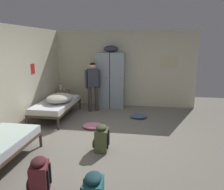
{
  "coord_description": "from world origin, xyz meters",
  "views": [
    {
      "loc": [
        0.81,
        -4.75,
        2.14
      ],
      "look_at": [
        0.0,
        0.28,
        0.95
      ],
      "focal_mm": 35.64,
      "sensor_mm": 36.0,
      "label": 1
    }
  ],
  "objects_px": {
    "backpack_olive": "(101,138)",
    "bed_left_rear": "(57,105)",
    "shelf_unit": "(63,97)",
    "person_traveler": "(93,82)",
    "clothes_pile_pink": "(93,126)",
    "water_bottle": "(61,87)",
    "lotion_bottle": "(64,89)",
    "backpack_maroon": "(39,177)",
    "locker_bank": "(111,79)",
    "clothes_pile_denim": "(138,116)",
    "bedding_heap": "(60,98)"
  },
  "relations": [
    {
      "from": "backpack_olive",
      "to": "bed_left_rear",
      "type": "bearing_deg",
      "value": 133.16
    },
    {
      "from": "shelf_unit",
      "to": "backpack_olive",
      "type": "bearing_deg",
      "value": -56.57
    },
    {
      "from": "person_traveler",
      "to": "clothes_pile_pink",
      "type": "xyz_separation_m",
      "value": [
        0.34,
        -1.41,
        -0.89
      ]
    },
    {
      "from": "water_bottle",
      "to": "lotion_bottle",
      "type": "xyz_separation_m",
      "value": [
        0.15,
        -0.06,
        -0.04
      ]
    },
    {
      "from": "shelf_unit",
      "to": "backpack_maroon",
      "type": "xyz_separation_m",
      "value": [
        1.35,
        -4.42,
        -0.09
      ]
    },
    {
      "from": "locker_bank",
      "to": "shelf_unit",
      "type": "height_order",
      "value": "locker_bank"
    },
    {
      "from": "lotion_bottle",
      "to": "clothes_pile_denim",
      "type": "height_order",
      "value": "lotion_bottle"
    },
    {
      "from": "locker_bank",
      "to": "shelf_unit",
      "type": "xyz_separation_m",
      "value": [
        -1.64,
        -0.19,
        -0.62
      ]
    },
    {
      "from": "locker_bank",
      "to": "clothes_pile_denim",
      "type": "height_order",
      "value": "locker_bank"
    },
    {
      "from": "bedding_heap",
      "to": "water_bottle",
      "type": "height_order",
      "value": "water_bottle"
    },
    {
      "from": "locker_bank",
      "to": "lotion_bottle",
      "type": "xyz_separation_m",
      "value": [
        -1.57,
        -0.23,
        -0.34
      ]
    },
    {
      "from": "bed_left_rear",
      "to": "backpack_maroon",
      "type": "xyz_separation_m",
      "value": [
        1.1,
        -3.27,
        -0.12
      ]
    },
    {
      "from": "person_traveler",
      "to": "lotion_bottle",
      "type": "distance_m",
      "value": 1.18
    },
    {
      "from": "locker_bank",
      "to": "clothes_pile_pink",
      "type": "height_order",
      "value": "locker_bank"
    },
    {
      "from": "locker_bank",
      "to": "shelf_unit",
      "type": "bearing_deg",
      "value": -173.52
    },
    {
      "from": "person_traveler",
      "to": "water_bottle",
      "type": "relative_size",
      "value": 6.61
    },
    {
      "from": "locker_bank",
      "to": "backpack_maroon",
      "type": "relative_size",
      "value": 3.76
    },
    {
      "from": "person_traveler",
      "to": "clothes_pile_denim",
      "type": "bearing_deg",
      "value": -17.51
    },
    {
      "from": "bed_left_rear",
      "to": "lotion_bottle",
      "type": "relative_size",
      "value": 13.14
    },
    {
      "from": "bed_left_rear",
      "to": "backpack_maroon",
      "type": "bearing_deg",
      "value": -71.34
    },
    {
      "from": "bed_left_rear",
      "to": "water_bottle",
      "type": "height_order",
      "value": "water_bottle"
    },
    {
      "from": "bedding_heap",
      "to": "clothes_pile_pink",
      "type": "relative_size",
      "value": 1.66
    },
    {
      "from": "backpack_maroon",
      "to": "backpack_olive",
      "type": "relative_size",
      "value": 1.0
    },
    {
      "from": "water_bottle",
      "to": "bed_left_rear",
      "type": "bearing_deg",
      "value": -74.25
    },
    {
      "from": "clothes_pile_denim",
      "to": "clothes_pile_pink",
      "type": "height_order",
      "value": "clothes_pile_denim"
    },
    {
      "from": "person_traveler",
      "to": "backpack_maroon",
      "type": "distance_m",
      "value": 4.11
    },
    {
      "from": "shelf_unit",
      "to": "lotion_bottle",
      "type": "xyz_separation_m",
      "value": [
        0.07,
        -0.04,
        0.29
      ]
    },
    {
      "from": "bedding_heap",
      "to": "locker_bank",
      "type": "bearing_deg",
      "value": 48.42
    },
    {
      "from": "clothes_pile_pink",
      "to": "bed_left_rear",
      "type": "bearing_deg",
      "value": 153.13
    },
    {
      "from": "person_traveler",
      "to": "clothes_pile_denim",
      "type": "height_order",
      "value": "person_traveler"
    },
    {
      "from": "water_bottle",
      "to": "lotion_bottle",
      "type": "relative_size",
      "value": 1.63
    },
    {
      "from": "shelf_unit",
      "to": "bedding_heap",
      "type": "bearing_deg",
      "value": -72.33
    },
    {
      "from": "bedding_heap",
      "to": "backpack_maroon",
      "type": "bearing_deg",
      "value": -73.21
    },
    {
      "from": "locker_bank",
      "to": "backpack_olive",
      "type": "relative_size",
      "value": 3.76
    },
    {
      "from": "water_bottle",
      "to": "clothes_pile_pink",
      "type": "xyz_separation_m",
      "value": [
        1.58,
        -1.8,
        -0.63
      ]
    },
    {
      "from": "locker_bank",
      "to": "shelf_unit",
      "type": "relative_size",
      "value": 3.63
    },
    {
      "from": "person_traveler",
      "to": "clothes_pile_pink",
      "type": "relative_size",
      "value": 2.88
    },
    {
      "from": "water_bottle",
      "to": "clothes_pile_pink",
      "type": "relative_size",
      "value": 0.44
    },
    {
      "from": "bed_left_rear",
      "to": "bedding_heap",
      "type": "xyz_separation_m",
      "value": [
        0.14,
        -0.08,
        0.23
      ]
    },
    {
      "from": "bedding_heap",
      "to": "backpack_maroon",
      "type": "xyz_separation_m",
      "value": [
        0.96,
        -3.2,
        -0.35
      ]
    },
    {
      "from": "water_bottle",
      "to": "clothes_pile_denim",
      "type": "xyz_separation_m",
      "value": [
        2.71,
        -0.85,
        -0.62
      ]
    },
    {
      "from": "lotion_bottle",
      "to": "backpack_olive",
      "type": "xyz_separation_m",
      "value": [
        1.9,
        -2.95,
        -0.37
      ]
    },
    {
      "from": "lotion_bottle",
      "to": "bed_left_rear",
      "type": "bearing_deg",
      "value": -80.79
    },
    {
      "from": "locker_bank",
      "to": "water_bottle",
      "type": "xyz_separation_m",
      "value": [
        -1.72,
        -0.17,
        -0.29
      ]
    },
    {
      "from": "locker_bank",
      "to": "clothes_pile_denim",
      "type": "distance_m",
      "value": 1.69
    },
    {
      "from": "shelf_unit",
      "to": "water_bottle",
      "type": "bearing_deg",
      "value": 165.96
    },
    {
      "from": "shelf_unit",
      "to": "bed_left_rear",
      "type": "height_order",
      "value": "shelf_unit"
    },
    {
      "from": "bed_left_rear",
      "to": "clothes_pile_pink",
      "type": "distance_m",
      "value": 1.44
    },
    {
      "from": "bed_left_rear",
      "to": "backpack_olive",
      "type": "xyz_separation_m",
      "value": [
        1.72,
        -1.84,
        -0.12
      ]
    },
    {
      "from": "shelf_unit",
      "to": "person_traveler",
      "type": "height_order",
      "value": "person_traveler"
    }
  ]
}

